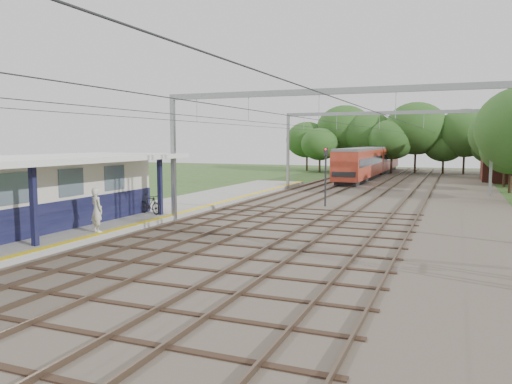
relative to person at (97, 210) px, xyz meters
The scene contains 12 objects.
ground 10.96m from the person, 59.00° to the right, with size 160.00×160.00×0.00m, color #2D4C1E.
ballast_bed 22.84m from the person, 65.10° to the left, with size 18.00×90.00×0.10m, color #473D33.
platform 5.19m from the person, 112.09° to the left, with size 5.00×52.00×0.35m, color gray.
yellow_stripe 4.80m from the person, 85.72° to the left, with size 0.45×52.00×0.01m, color yellow.
station_building 4.07m from the person, 144.72° to the right, with size 3.41×18.00×3.40m.
rail_tracks 21.90m from the person, 71.05° to the left, with size 11.80×88.00×0.15m.
catenary_system 18.78m from the person, 60.62° to the left, with size 17.22×88.00×7.00m.
tree_band 48.86m from the person, 78.83° to the left, with size 31.72×30.88×8.82m.
person is the anchor object (origin of this frame).
bicycle 5.79m from the person, 100.01° to the left, with size 0.52×1.86×1.12m, color black.
train 46.31m from the person, 83.68° to the left, with size 2.74×34.12×3.61m.
signal_post 16.18m from the person, 64.50° to the left, with size 0.31×0.28×4.03m.
Camera 1 is at (9.52, -8.76, 4.50)m, focal length 35.00 mm.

